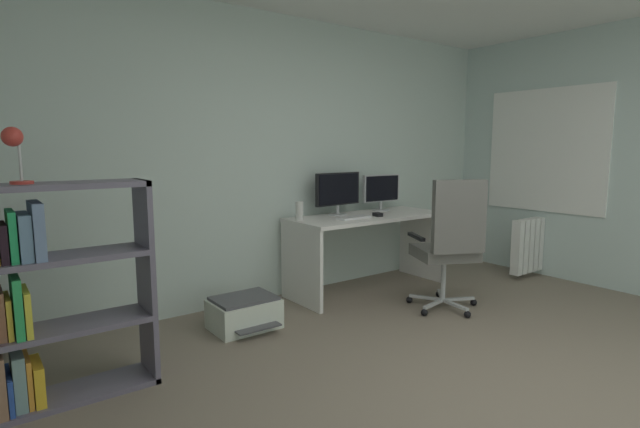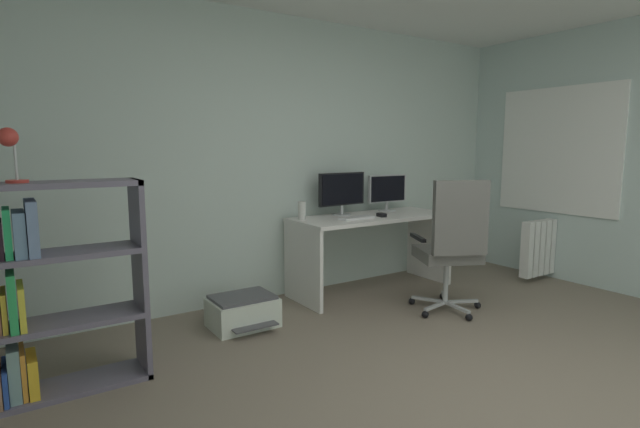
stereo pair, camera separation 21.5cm
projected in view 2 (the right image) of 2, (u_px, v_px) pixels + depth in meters
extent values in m
cube|color=silver|center=(275.00, 159.00, 4.51)|extent=(5.60, 0.10, 2.61)
cube|color=white|center=(558.00, 151.00, 5.10)|extent=(0.01, 1.24, 1.24)
cube|color=white|center=(558.00, 151.00, 5.10)|extent=(0.02, 1.32, 1.32)
cube|color=white|center=(372.00, 217.00, 4.70)|extent=(1.63, 0.64, 0.04)
cube|color=white|center=(303.00, 266.00, 4.32)|extent=(0.04, 0.62, 0.72)
cube|color=white|center=(429.00, 246.00, 5.19)|extent=(0.04, 0.62, 0.72)
cylinder|color=#B2B5B7|center=(342.00, 215.00, 4.71)|extent=(0.18, 0.18, 0.01)
cylinder|color=#B2B5B7|center=(342.00, 209.00, 4.71)|extent=(0.03, 0.03, 0.10)
cube|color=black|center=(342.00, 189.00, 4.68)|extent=(0.55, 0.07, 0.32)
cube|color=black|center=(343.00, 189.00, 4.66)|extent=(0.51, 0.04, 0.29)
cylinder|color=#B2B5B7|center=(387.00, 210.00, 5.03)|extent=(0.18, 0.18, 0.01)
cylinder|color=#B2B5B7|center=(387.00, 205.00, 5.02)|extent=(0.03, 0.03, 0.09)
cube|color=#B7BABC|center=(387.00, 188.00, 5.00)|extent=(0.47, 0.05, 0.28)
cube|color=black|center=(388.00, 189.00, 4.98)|extent=(0.44, 0.02, 0.26)
cube|color=silver|center=(356.00, 218.00, 4.46)|extent=(0.35, 0.14, 0.02)
cube|color=black|center=(382.00, 215.00, 4.60)|extent=(0.08, 0.11, 0.03)
cylinder|color=silver|center=(302.00, 211.00, 4.40)|extent=(0.07, 0.07, 0.17)
cube|color=#B7BABC|center=(461.00, 301.00, 4.23)|extent=(0.28, 0.16, 0.02)
sphere|color=black|center=(477.00, 305.00, 4.26)|extent=(0.06, 0.06, 0.06)
cube|color=#B7BABC|center=(444.00, 297.00, 4.36)|extent=(0.23, 0.24, 0.02)
sphere|color=black|center=(443.00, 296.00, 4.51)|extent=(0.06, 0.06, 0.06)
cube|color=#B7BABC|center=(428.00, 299.00, 4.28)|extent=(0.17, 0.28, 0.02)
sphere|color=black|center=(412.00, 301.00, 4.36)|extent=(0.06, 0.06, 0.06)
cube|color=#B7BABC|center=(435.00, 306.00, 4.11)|extent=(0.30, 0.08, 0.02)
sphere|color=black|center=(425.00, 314.00, 4.01)|extent=(0.06, 0.06, 0.06)
cube|color=#B7BABC|center=(457.00, 307.00, 4.08)|extent=(0.07, 0.30, 0.02)
sphere|color=black|center=(469.00, 317.00, 3.95)|extent=(0.06, 0.06, 0.06)
cylinder|color=#B7BABC|center=(446.00, 281.00, 4.19)|extent=(0.04, 0.04, 0.38)
cube|color=#63605C|center=(447.00, 254.00, 4.15)|extent=(0.63, 0.62, 0.10)
cube|color=#63605C|center=(461.00, 218.00, 3.86)|extent=(0.43, 0.26, 0.60)
cube|color=black|center=(418.00, 238.00, 4.10)|extent=(0.17, 0.30, 0.03)
cube|color=black|center=(477.00, 236.00, 4.17)|extent=(0.17, 0.30, 0.03)
cube|color=slate|center=(140.00, 277.00, 2.99)|extent=(0.03, 0.30, 1.23)
cube|color=slate|center=(50.00, 185.00, 2.66)|extent=(0.93, 0.30, 0.03)
cube|color=slate|center=(66.00, 387.00, 2.82)|extent=(0.93, 0.30, 0.03)
cube|color=slate|center=(61.00, 322.00, 2.77)|extent=(0.87, 0.30, 0.03)
cube|color=slate|center=(55.00, 255.00, 2.72)|extent=(0.87, 0.30, 0.03)
cube|color=#2649A3|center=(5.00, 382.00, 2.65)|extent=(0.02, 0.28, 0.20)
cube|color=gray|center=(14.00, 371.00, 2.67)|extent=(0.06, 0.24, 0.30)
cube|color=orange|center=(23.00, 372.00, 2.70)|extent=(0.02, 0.24, 0.27)
cube|color=gold|center=(33.00, 374.00, 2.72)|extent=(0.05, 0.25, 0.22)
cube|color=gold|center=(4.00, 310.00, 2.61)|extent=(0.02, 0.23, 0.22)
cube|color=green|center=(12.00, 300.00, 2.62)|extent=(0.04, 0.26, 0.32)
cube|color=gold|center=(22.00, 306.00, 2.64)|extent=(0.03, 0.25, 0.24)
cube|color=#219855|center=(7.00, 233.00, 2.58)|extent=(0.03, 0.24, 0.27)
cube|color=slate|center=(19.00, 233.00, 2.61)|extent=(0.06, 0.26, 0.25)
cube|color=#687FA5|center=(32.00, 227.00, 2.64)|extent=(0.05, 0.28, 0.30)
cylinder|color=#C2372E|center=(17.00, 181.00, 2.57)|extent=(0.11, 0.11, 0.02)
cylinder|color=silver|center=(16.00, 161.00, 2.56)|extent=(0.01, 0.01, 0.20)
sphere|color=#C2372E|center=(8.00, 137.00, 2.53)|extent=(0.10, 0.10, 0.10)
cube|color=silver|center=(243.00, 312.00, 3.82)|extent=(0.51, 0.37, 0.23)
cube|color=#4C4C51|center=(242.00, 297.00, 3.80)|extent=(0.47, 0.34, 0.02)
cube|color=#4C4C51|center=(255.00, 327.00, 3.63)|extent=(0.35, 0.10, 0.01)
cube|color=white|center=(527.00, 250.00, 4.99)|extent=(0.08, 0.10, 0.59)
cube|color=white|center=(533.00, 249.00, 5.05)|extent=(0.08, 0.10, 0.59)
cube|color=white|center=(538.00, 248.00, 5.11)|extent=(0.08, 0.10, 0.59)
cube|color=white|center=(544.00, 247.00, 5.16)|extent=(0.08, 0.10, 0.59)
cube|color=white|center=(549.00, 246.00, 5.22)|extent=(0.08, 0.10, 0.59)
cube|color=white|center=(555.00, 245.00, 5.27)|extent=(0.08, 0.10, 0.59)
cube|color=white|center=(560.00, 244.00, 5.33)|extent=(0.08, 0.10, 0.59)
cube|color=white|center=(565.00, 243.00, 5.38)|extent=(0.08, 0.10, 0.59)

